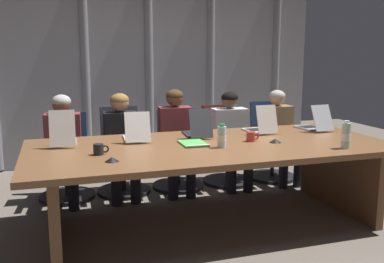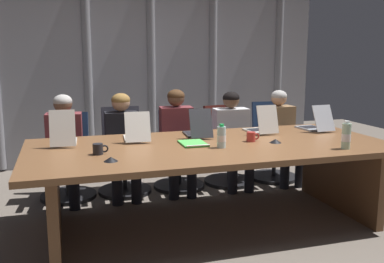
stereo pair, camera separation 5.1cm
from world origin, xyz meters
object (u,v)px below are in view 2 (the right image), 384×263
(laptop_right_end, at_px, (315,125))
(office_chair_right_end, at_px, (273,150))
(water_bottle_primary, at_px, (346,136))
(conference_mic_middle, at_px, (275,141))
(person_left_mid, at_px, (123,139))
(person_right_end, at_px, (281,131))
(laptop_left_mid, at_px, (137,134))
(person_left_end, at_px, (64,142))
(office_chair_center, at_px, (179,159))
(person_right_mid, at_px, (233,133))
(laptop_center, at_px, (198,131))
(spiral_notepad, at_px, (193,144))
(person_center, at_px, (178,135))
(conference_mic_left_side, at_px, (111,159))
(laptop_right_mid, at_px, (261,127))
(office_chair_left_mid, at_px, (124,161))
(coffee_mug_near, at_px, (251,137))
(coffee_mug_far, at_px, (98,149))
(office_chair_left_end, at_px, (68,166))
(office_chair_right_mid, at_px, (227,154))
(laptop_left_end, at_px, (64,138))
(water_bottle_secondary, at_px, (222,137))

(laptop_right_end, bearing_deg, office_chair_right_end, -0.11)
(water_bottle_primary, xyz_separation_m, conference_mic_middle, (-0.45, 0.40, -0.09))
(person_left_mid, distance_m, person_right_end, 1.93)
(person_left_mid, bearing_deg, laptop_right_end, 73.01)
(laptop_left_mid, xyz_separation_m, person_left_end, (-0.66, 0.66, -0.17))
(laptop_right_end, height_order, office_chair_center, laptop_right_end)
(person_right_mid, bearing_deg, laptop_left_mid, -59.16)
(laptop_center, relative_size, conference_mic_middle, 4.02)
(spiral_notepad, bearing_deg, office_chair_center, 82.65)
(office_chair_right_end, height_order, person_center, person_center)
(water_bottle_primary, bearing_deg, spiral_notepad, 155.16)
(person_right_mid, distance_m, conference_mic_left_side, 2.13)
(laptop_center, relative_size, laptop_right_mid, 1.12)
(office_chair_left_mid, relative_size, person_left_end, 0.84)
(person_left_end, bearing_deg, laptop_right_end, 80.69)
(coffee_mug_near, height_order, coffee_mug_far, same)
(office_chair_left_end, height_order, office_chair_right_mid, office_chair_right_mid)
(person_left_end, distance_m, water_bottle_primary, 2.79)
(office_chair_left_end, bearing_deg, person_right_end, 95.66)
(person_center, bearing_deg, spiral_notepad, -2.46)
(person_left_mid, xyz_separation_m, coffee_mug_near, (1.05, -1.04, 0.15))
(laptop_right_end, relative_size, conference_mic_left_side, 3.92)
(coffee_mug_near, bearing_deg, laptop_center, 135.17)
(office_chair_right_end, bearing_deg, laptop_right_end, 7.73)
(office_chair_right_end, relative_size, water_bottle_primary, 3.95)
(laptop_left_mid, bearing_deg, office_chair_right_end, -61.13)
(office_chair_left_mid, bearing_deg, office_chair_left_end, -89.33)
(laptop_right_end, bearing_deg, person_center, 59.79)
(laptop_left_end, relative_size, person_right_mid, 0.39)
(office_chair_right_mid, distance_m, person_left_mid, 1.33)
(laptop_left_end, bearing_deg, person_left_end, 3.43)
(office_chair_right_end, xyz_separation_m, person_left_end, (-2.52, -0.16, 0.29))
(office_chair_right_mid, bearing_deg, laptop_right_mid, -5.44)
(laptop_left_mid, xyz_separation_m, coffee_mug_near, (1.01, -0.37, -0.01))
(office_chair_left_mid, xyz_separation_m, person_left_mid, (-0.03, -0.16, 0.29))
(person_center, height_order, coffee_mug_far, person_center)
(laptop_left_end, bearing_deg, office_chair_right_end, -68.25)
(office_chair_center, distance_m, office_chair_right_mid, 0.61)
(water_bottle_secondary, bearing_deg, conference_mic_middle, 5.22)
(person_right_end, bearing_deg, spiral_notepad, -55.57)
(laptop_left_end, xyz_separation_m, water_bottle_primary, (2.30, -0.89, 0.05))
(office_chair_left_mid, bearing_deg, laptop_right_end, 66.76)
(office_chair_left_end, bearing_deg, office_chair_left_mid, 99.70)
(laptop_left_end, distance_m, person_center, 1.42)
(laptop_left_mid, height_order, spiral_notepad, laptop_left_mid)
(office_chair_right_end, relative_size, conference_mic_middle, 8.68)
(water_bottle_secondary, distance_m, conference_mic_left_side, 1.00)
(laptop_right_end, height_order, conference_mic_middle, laptop_right_end)
(office_chair_center, xyz_separation_m, person_center, (-0.05, -0.15, 0.32))
(person_left_end, relative_size, person_center, 0.98)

